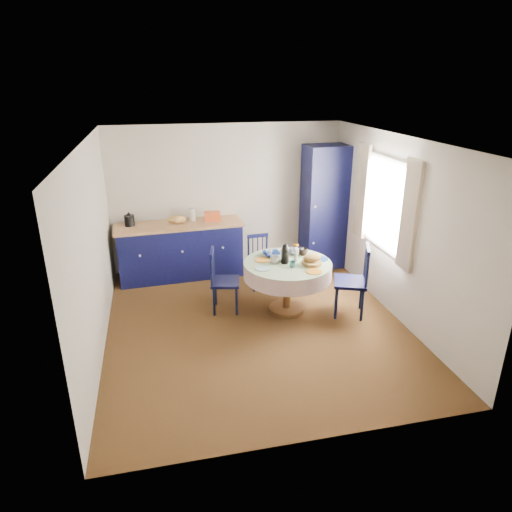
{
  "coord_description": "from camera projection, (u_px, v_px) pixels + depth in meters",
  "views": [
    {
      "loc": [
        -1.22,
        -5.42,
        3.19
      ],
      "look_at": [
        0.05,
        0.2,
        0.93
      ],
      "focal_mm": 32.0,
      "sensor_mm": 36.0,
      "label": 1
    }
  ],
  "objects": [
    {
      "name": "chair_left",
      "position": [
        222.0,
        280.0,
        6.56
      ],
      "size": [
        0.47,
        0.49,
        0.94
      ],
      "rotation": [
        0.0,
        0.0,
        1.37
      ],
      "color": "black",
      "rests_on": "floor"
    },
    {
      "name": "chair_far",
      "position": [
        260.0,
        261.0,
        7.35
      ],
      "size": [
        0.41,
        0.39,
        0.85
      ],
      "rotation": [
        0.0,
        0.0,
        0.07
      ],
      "color": "black",
      "rests_on": "floor"
    },
    {
      "name": "floor",
      "position": [
        256.0,
        324.0,
        6.34
      ],
      "size": [
        4.5,
        4.5,
        0.0
      ],
      "primitive_type": "plane",
      "color": "black",
      "rests_on": "ground"
    },
    {
      "name": "window",
      "position": [
        385.0,
        204.0,
        6.45
      ],
      "size": [
        0.1,
        1.74,
        1.45
      ],
      "color": "white",
      "rests_on": "wall_right"
    },
    {
      "name": "pantry_cabinet",
      "position": [
        325.0,
        208.0,
        7.96
      ],
      "size": [
        0.77,
        0.57,
        2.15
      ],
      "rotation": [
        0.0,
        0.0,
        0.04
      ],
      "color": "black",
      "rests_on": "floor"
    },
    {
      "name": "cobalt_bowl",
      "position": [
        271.0,
        254.0,
        6.67
      ],
      "size": [
        0.26,
        0.26,
        0.06
      ],
      "primitive_type": "imported",
      "color": "navy",
      "rests_on": "dining_table"
    },
    {
      "name": "wall_back",
      "position": [
        227.0,
        197.0,
        7.92
      ],
      "size": [
        4.0,
        0.02,
        2.5
      ],
      "primitive_type": "cube",
      "color": "beige",
      "rests_on": "floor"
    },
    {
      "name": "kitchen_counter",
      "position": [
        180.0,
        250.0,
        7.71
      ],
      "size": [
        2.13,
        0.77,
        1.18
      ],
      "rotation": [
        0.0,
        0.0,
        0.06
      ],
      "color": "black",
      "rests_on": "floor"
    },
    {
      "name": "wall_right",
      "position": [
        397.0,
        229.0,
        6.29
      ],
      "size": [
        0.02,
        4.5,
        2.5
      ],
      "primitive_type": "cube",
      "color": "beige",
      "rests_on": "floor"
    },
    {
      "name": "mug_d",
      "position": [
        269.0,
        252.0,
        6.69
      ],
      "size": [
        0.1,
        0.1,
        0.09
      ],
      "primitive_type": "imported",
      "color": "silver",
      "rests_on": "dining_table"
    },
    {
      "name": "wall_left",
      "position": [
        93.0,
        251.0,
        5.47
      ],
      "size": [
        0.02,
        4.5,
        2.5
      ],
      "primitive_type": "cube",
      "color": "beige",
      "rests_on": "floor"
    },
    {
      "name": "ceiling",
      "position": [
        256.0,
        140.0,
        5.42
      ],
      "size": [
        4.5,
        4.5,
        0.0
      ],
      "primitive_type": "plane",
      "rotation": [
        3.14,
        0.0,
        0.0
      ],
      "color": "white",
      "rests_on": "wall_back"
    },
    {
      "name": "mug_a",
      "position": [
        275.0,
        260.0,
        6.4
      ],
      "size": [
        0.13,
        0.13,
        0.11
      ],
      "primitive_type": "imported",
      "color": "silver",
      "rests_on": "dining_table"
    },
    {
      "name": "mug_b",
      "position": [
        292.0,
        264.0,
        6.27
      ],
      "size": [
        0.09,
        0.09,
        0.09
      ],
      "primitive_type": "imported",
      "color": "#2B665F",
      "rests_on": "dining_table"
    },
    {
      "name": "dining_table",
      "position": [
        288.0,
        270.0,
        6.49
      ],
      "size": [
        1.25,
        1.25,
        1.03
      ],
      "color": "#583419",
      "rests_on": "floor"
    },
    {
      "name": "mug_c",
      "position": [
        303.0,
        252.0,
        6.7
      ],
      "size": [
        0.13,
        0.13,
        0.1
      ],
      "primitive_type": "imported",
      "color": "black",
      "rests_on": "dining_table"
    },
    {
      "name": "chair_right",
      "position": [
        354.0,
        280.0,
        6.42
      ],
      "size": [
        0.59,
        0.6,
        1.05
      ],
      "rotation": [
        0.0,
        0.0,
        -1.97
      ],
      "color": "black",
      "rests_on": "floor"
    }
  ]
}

